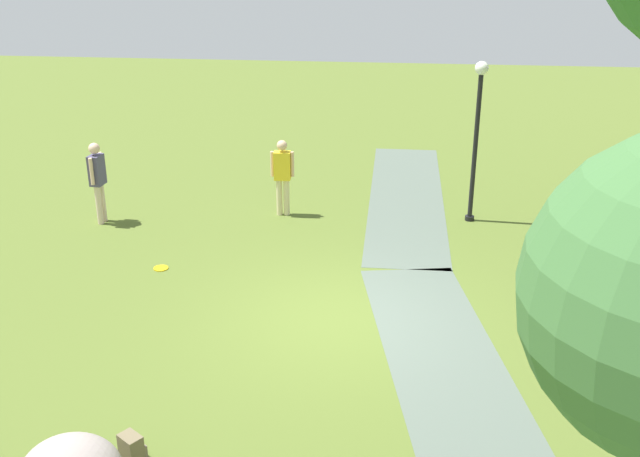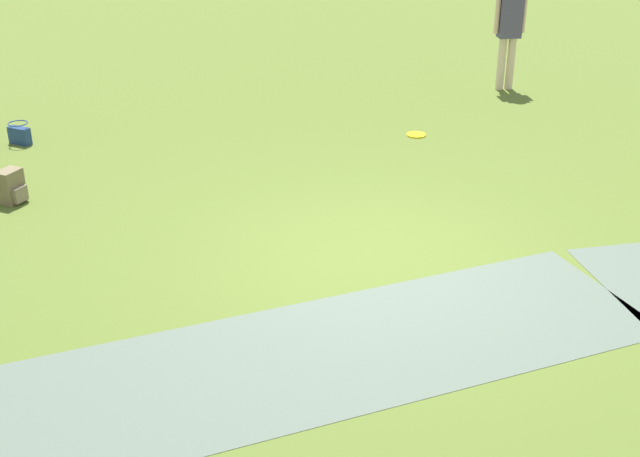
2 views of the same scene
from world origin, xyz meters
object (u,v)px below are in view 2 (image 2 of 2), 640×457
handbag_on_grass (19,134)px  backpack_by_boulder (11,187)px  man_near_boulder (509,26)px  frisbee_on_grass (416,135)px

handbag_on_grass → backpack_by_boulder: 2.08m
man_near_boulder → frisbee_on_grass: size_ratio=6.44×
handbag_on_grass → frisbee_on_grass: (-5.51, 0.77, -0.13)m
handbag_on_grass → frisbee_on_grass: bearing=172.0°
man_near_boulder → handbag_on_grass: 7.80m
frisbee_on_grass → man_near_boulder: bearing=-137.7°
frisbee_on_grass → handbag_on_grass: bearing=-8.0°
man_near_boulder → backpack_by_boulder: (7.52, 3.27, -0.85)m
handbag_on_grass → frisbee_on_grass: size_ratio=1.37×
man_near_boulder → frisbee_on_grass: (2.15, 1.96, -1.04)m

